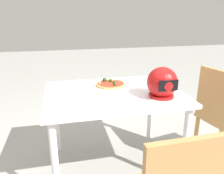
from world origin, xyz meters
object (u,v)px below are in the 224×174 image
at_px(dining_table, 113,102).
at_px(motorcycle_helmet, 162,83).
at_px(chair_side, 222,114).
at_px(pizza, 111,84).

height_order(dining_table, motorcycle_helmet, motorcycle_helmet).
height_order(motorcycle_helmet, chair_side, motorcycle_helmet).
bearing_deg(motorcycle_helmet, dining_table, -28.79).
bearing_deg(pizza, motorcycle_helmet, 135.15).
distance_m(pizza, motorcycle_helmet, 0.47).
height_order(pizza, chair_side, chair_side).
distance_m(motorcycle_helmet, chair_side, 0.65).
distance_m(dining_table, chair_side, 0.93).
bearing_deg(chair_side, dining_table, -11.58).
xyz_separation_m(pizza, motorcycle_helmet, (-0.33, 0.33, 0.09)).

